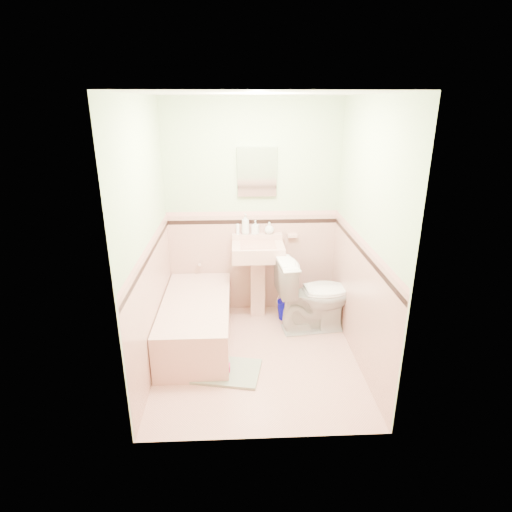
{
  "coord_description": "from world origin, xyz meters",
  "views": [
    {
      "loc": [
        -0.18,
        -3.63,
        2.44
      ],
      "look_at": [
        0.0,
        0.25,
        1.0
      ],
      "focal_mm": 29.32,
      "sensor_mm": 36.0,
      "label": 1
    }
  ],
  "objects_px": {
    "toilet": "(314,294)",
    "sink": "(258,281)",
    "shoe": "(221,368)",
    "bathtub": "(197,322)",
    "soap_bottle_right": "(269,228)",
    "soap_bottle_mid": "(255,227)",
    "medicine_cabinet": "(257,172)",
    "soap_bottle_left": "(245,224)",
    "bucket": "(286,310)"
  },
  "relations": [
    {
      "from": "bathtub",
      "to": "bucket",
      "type": "height_order",
      "value": "bathtub"
    },
    {
      "from": "bathtub",
      "to": "medicine_cabinet",
      "type": "distance_m",
      "value": 1.78
    },
    {
      "from": "bathtub",
      "to": "soap_bottle_left",
      "type": "xyz_separation_m",
      "value": [
        0.54,
        0.71,
        0.88
      ]
    },
    {
      "from": "soap_bottle_right",
      "to": "toilet",
      "type": "height_order",
      "value": "soap_bottle_right"
    },
    {
      "from": "medicine_cabinet",
      "to": "shoe",
      "type": "relative_size",
      "value": 3.33
    },
    {
      "from": "medicine_cabinet",
      "to": "soap_bottle_left",
      "type": "height_order",
      "value": "medicine_cabinet"
    },
    {
      "from": "soap_bottle_left",
      "to": "shoe",
      "type": "bearing_deg",
      "value": -101.69
    },
    {
      "from": "sink",
      "to": "bucket",
      "type": "height_order",
      "value": "sink"
    },
    {
      "from": "bathtub",
      "to": "soap_bottle_right",
      "type": "relative_size",
      "value": 10.78
    },
    {
      "from": "sink",
      "to": "soap_bottle_left",
      "type": "distance_m",
      "value": 0.68
    },
    {
      "from": "bucket",
      "to": "soap_bottle_mid",
      "type": "bearing_deg",
      "value": 145.05
    },
    {
      "from": "soap_bottle_right",
      "to": "toilet",
      "type": "bearing_deg",
      "value": -46.8
    },
    {
      "from": "bathtub",
      "to": "medicine_cabinet",
      "type": "bearing_deg",
      "value": 47.42
    },
    {
      "from": "medicine_cabinet",
      "to": "soap_bottle_left",
      "type": "relative_size",
      "value": 2.27
    },
    {
      "from": "bathtub",
      "to": "toilet",
      "type": "distance_m",
      "value": 1.32
    },
    {
      "from": "toilet",
      "to": "soap_bottle_mid",
      "type": "bearing_deg",
      "value": 44.57
    },
    {
      "from": "soap_bottle_mid",
      "to": "shoe",
      "type": "bearing_deg",
      "value": -106.5
    },
    {
      "from": "shoe",
      "to": "soap_bottle_left",
      "type": "bearing_deg",
      "value": 78.87
    },
    {
      "from": "bathtub",
      "to": "soap_bottle_right",
      "type": "bearing_deg",
      "value": 40.8
    },
    {
      "from": "shoe",
      "to": "soap_bottle_right",
      "type": "bearing_deg",
      "value": 67.72
    },
    {
      "from": "sink",
      "to": "toilet",
      "type": "height_order",
      "value": "sink"
    },
    {
      "from": "soap_bottle_left",
      "to": "soap_bottle_mid",
      "type": "bearing_deg",
      "value": 0.0
    },
    {
      "from": "medicine_cabinet",
      "to": "shoe",
      "type": "bearing_deg",
      "value": -106.92
    },
    {
      "from": "soap_bottle_left",
      "to": "toilet",
      "type": "distance_m",
      "value": 1.13
    },
    {
      "from": "soap_bottle_mid",
      "to": "shoe",
      "type": "xyz_separation_m",
      "value": [
        -0.38,
        -1.3,
        -1.01
      ]
    },
    {
      "from": "soap_bottle_mid",
      "to": "bucket",
      "type": "bearing_deg",
      "value": -34.95
    },
    {
      "from": "toilet",
      "to": "bucket",
      "type": "xyz_separation_m",
      "value": [
        -0.28,
        0.25,
        -0.32
      ]
    },
    {
      "from": "sink",
      "to": "shoe",
      "type": "relative_size",
      "value": 5.6
    },
    {
      "from": "bucket",
      "to": "sink",
      "type": "bearing_deg",
      "value": 168.4
    },
    {
      "from": "bathtub",
      "to": "soap_bottle_mid",
      "type": "relative_size",
      "value": 9.15
    },
    {
      "from": "sink",
      "to": "soap_bottle_right",
      "type": "distance_m",
      "value": 0.64
    },
    {
      "from": "soap_bottle_mid",
      "to": "toilet",
      "type": "distance_m",
      "value": 1.03
    },
    {
      "from": "soap_bottle_left",
      "to": "shoe",
      "type": "distance_m",
      "value": 1.69
    },
    {
      "from": "toilet",
      "to": "sink",
      "type": "bearing_deg",
      "value": 55.33
    },
    {
      "from": "soap_bottle_right",
      "to": "toilet",
      "type": "distance_m",
      "value": 0.93
    },
    {
      "from": "shoe",
      "to": "toilet",
      "type": "bearing_deg",
      "value": 38.7
    },
    {
      "from": "sink",
      "to": "soap_bottle_left",
      "type": "bearing_deg",
      "value": 126.94
    },
    {
      "from": "shoe",
      "to": "bathtub",
      "type": "bearing_deg",
      "value": 115.71
    },
    {
      "from": "sink",
      "to": "toilet",
      "type": "relative_size",
      "value": 1.08
    },
    {
      "from": "toilet",
      "to": "shoe",
      "type": "xyz_separation_m",
      "value": [
        -1.02,
        -0.8,
        -0.37
      ]
    },
    {
      "from": "soap_bottle_right",
      "to": "toilet",
      "type": "xyz_separation_m",
      "value": [
        0.47,
        -0.5,
        -0.63
      ]
    },
    {
      "from": "sink",
      "to": "bucket",
      "type": "relative_size",
      "value": 4.14
    },
    {
      "from": "bathtub",
      "to": "soap_bottle_right",
      "type": "distance_m",
      "value": 1.37
    },
    {
      "from": "bathtub",
      "to": "bucket",
      "type": "bearing_deg",
      "value": 24.37
    },
    {
      "from": "toilet",
      "to": "bucket",
      "type": "bearing_deg",
      "value": 40.57
    },
    {
      "from": "soap_bottle_right",
      "to": "medicine_cabinet",
      "type": "bearing_deg",
      "value": 168.12
    },
    {
      "from": "bathtub",
      "to": "bucket",
      "type": "relative_size",
      "value": 6.74
    },
    {
      "from": "bathtub",
      "to": "soap_bottle_right",
      "type": "xyz_separation_m",
      "value": [
        0.82,
        0.71,
        0.83
      ]
    },
    {
      "from": "soap_bottle_left",
      "to": "toilet",
      "type": "height_order",
      "value": "soap_bottle_left"
    },
    {
      "from": "soap_bottle_right",
      "to": "toilet",
      "type": "relative_size",
      "value": 0.16
    }
  ]
}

